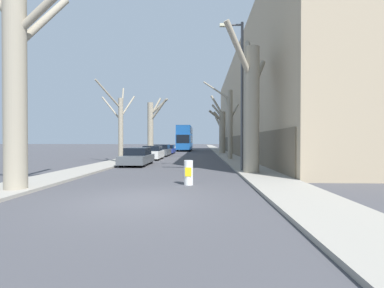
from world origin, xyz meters
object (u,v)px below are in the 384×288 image
at_px(street_tree_left_1, 120,125).
at_px(street_tree_left_2, 151,126).
at_px(street_tree_right_2, 221,129).
at_px(parked_car_2, 162,151).
at_px(traffic_bollard, 188,173).
at_px(street_tree_left_0, 16,82).
at_px(parked_car_0, 137,157).
at_px(double_decker_bus, 185,137).
at_px(parked_car_1, 152,153).
at_px(street_tree_right_0, 251,102).
at_px(parked_car_3, 168,149).
at_px(street_tree_right_1, 229,122).
at_px(lamp_post, 240,90).

relative_size(street_tree_left_1, street_tree_left_2, 0.85).
bearing_deg(street_tree_right_2, parked_car_2, -143.99).
bearing_deg(traffic_bollard, street_tree_right_2, 82.71).
distance_m(street_tree_left_0, street_tree_left_1, 11.99).
distance_m(street_tree_right_2, parked_car_0, 19.46).
xyz_separation_m(street_tree_left_2, double_decker_bus, (3.40, 15.46, -1.24)).
bearing_deg(parked_car_1, street_tree_right_2, 56.32).
bearing_deg(parked_car_2, street_tree_right_2, 36.01).
relative_size(street_tree_left_0, street_tree_right_0, 1.00).
xyz_separation_m(parked_car_0, parked_car_1, (0.00, 5.99, 0.02)).
bearing_deg(street_tree_left_0, parked_car_2, 85.43).
bearing_deg(parked_car_3, street_tree_left_1, -96.55).
bearing_deg(parked_car_0, street_tree_left_0, -99.77).
bearing_deg(parked_car_2, street_tree_left_2, 129.43).
height_order(street_tree_right_2, parked_car_3, street_tree_right_2).
bearing_deg(street_tree_right_2, street_tree_right_1, -90.56).
bearing_deg(parked_car_2, street_tree_left_1, -100.12).
bearing_deg(traffic_bollard, double_decker_bus, 93.98).
height_order(street_tree_right_1, lamp_post, lamp_post).
distance_m(street_tree_right_2, parked_car_1, 14.26).
bearing_deg(traffic_bollard, parked_car_1, 106.58).
relative_size(street_tree_right_1, street_tree_right_2, 0.93).
distance_m(street_tree_right_0, parked_car_1, 13.88).
distance_m(street_tree_left_1, double_decker_bus, 28.14).
xyz_separation_m(street_tree_right_1, parked_car_1, (-7.62, 0.37, -3.04)).
relative_size(street_tree_left_1, lamp_post, 0.75).
bearing_deg(street_tree_left_1, street_tree_right_0, -34.99).
bearing_deg(parked_car_1, traffic_bollard, -73.42).
xyz_separation_m(street_tree_left_2, street_tree_right_1, (9.30, -8.40, -0.16)).
bearing_deg(street_tree_right_0, street_tree_right_2, 89.80).
bearing_deg(street_tree_left_0, street_tree_left_1, 90.32).
distance_m(street_tree_left_2, street_tree_right_2, 10.08).
height_order(street_tree_left_0, parked_car_0, street_tree_left_0).
distance_m(street_tree_left_1, parked_car_1, 5.43).
bearing_deg(street_tree_right_2, street_tree_left_2, -159.17).
distance_m(street_tree_left_1, parked_car_2, 10.87).
height_order(parked_car_0, parked_car_1, parked_car_1).
xyz_separation_m(street_tree_right_0, parked_car_0, (-7.66, 5.08, -3.37)).
relative_size(street_tree_right_1, traffic_bollard, 7.70).
bearing_deg(street_tree_right_2, parked_car_1, -123.68).
relative_size(parked_car_0, parked_car_2, 0.98).
relative_size(street_tree_left_0, parked_car_1, 2.07).
relative_size(street_tree_right_0, lamp_post, 0.95).
relative_size(parked_car_0, parked_car_3, 1.01).
bearing_deg(parked_car_1, parked_car_0, -90.00).
bearing_deg(street_tree_left_0, street_tree_right_1, 59.56).
height_order(street_tree_left_1, street_tree_right_2, street_tree_right_2).
distance_m(street_tree_left_2, street_tree_right_1, 12.53).
distance_m(street_tree_left_1, traffic_bollard, 12.32).
bearing_deg(street_tree_left_2, street_tree_right_2, 20.83).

